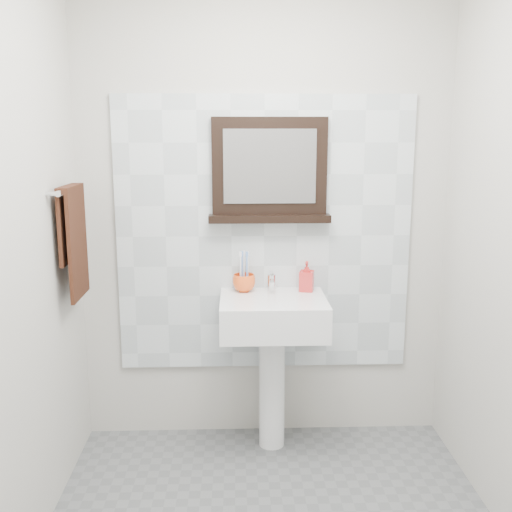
{
  "coord_description": "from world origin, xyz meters",
  "views": [
    {
      "loc": [
        -0.16,
        -2.12,
        1.71
      ],
      "look_at": [
        -0.06,
        0.55,
        1.15
      ],
      "focal_mm": 42.0,
      "sensor_mm": 36.0,
      "label": 1
    }
  ],
  "objects_px": {
    "toothbrush_cup": "(244,283)",
    "framed_mirror": "(269,173)",
    "hand_towel": "(73,233)",
    "soap_dispenser": "(307,276)",
    "pedestal_sink": "(273,331)"
  },
  "relations": [
    {
      "from": "toothbrush_cup",
      "to": "framed_mirror",
      "type": "height_order",
      "value": "framed_mirror"
    },
    {
      "from": "toothbrush_cup",
      "to": "framed_mirror",
      "type": "distance_m",
      "value": 0.6
    },
    {
      "from": "toothbrush_cup",
      "to": "hand_towel",
      "type": "height_order",
      "value": "hand_towel"
    },
    {
      "from": "toothbrush_cup",
      "to": "framed_mirror",
      "type": "bearing_deg",
      "value": 23.0
    },
    {
      "from": "soap_dispenser",
      "to": "hand_towel",
      "type": "bearing_deg",
      "value": -154.02
    },
    {
      "from": "soap_dispenser",
      "to": "framed_mirror",
      "type": "bearing_deg",
      "value": 177.9
    },
    {
      "from": "toothbrush_cup",
      "to": "soap_dispenser",
      "type": "relative_size",
      "value": 0.74
    },
    {
      "from": "hand_towel",
      "to": "soap_dispenser",
      "type": "bearing_deg",
      "value": 11.54
    },
    {
      "from": "soap_dispenser",
      "to": "framed_mirror",
      "type": "xyz_separation_m",
      "value": [
        -0.2,
        0.06,
        0.55
      ]
    },
    {
      "from": "soap_dispenser",
      "to": "hand_towel",
      "type": "xyz_separation_m",
      "value": [
        -1.17,
        -0.24,
        0.28
      ]
    },
    {
      "from": "pedestal_sink",
      "to": "framed_mirror",
      "type": "relative_size",
      "value": 1.48
    },
    {
      "from": "pedestal_sink",
      "to": "soap_dispenser",
      "type": "height_order",
      "value": "soap_dispenser"
    },
    {
      "from": "pedestal_sink",
      "to": "soap_dispenser",
      "type": "relative_size",
      "value": 5.89
    },
    {
      "from": "framed_mirror",
      "to": "hand_towel",
      "type": "height_order",
      "value": "framed_mirror"
    },
    {
      "from": "soap_dispenser",
      "to": "framed_mirror",
      "type": "relative_size",
      "value": 0.25
    }
  ]
}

